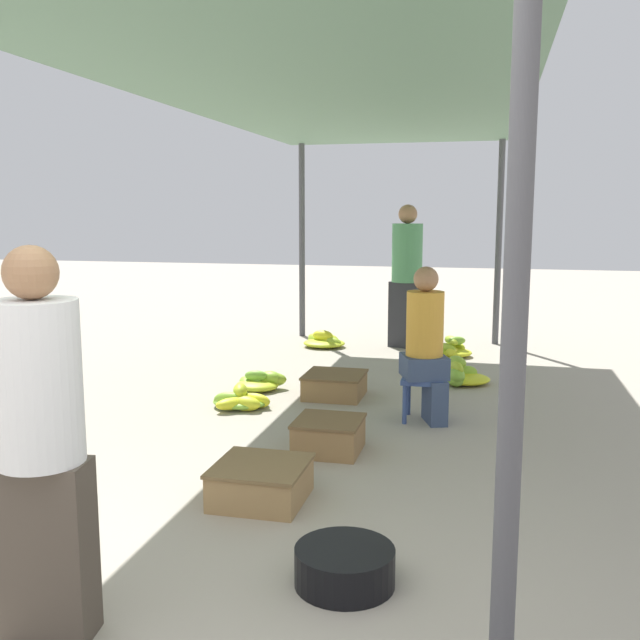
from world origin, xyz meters
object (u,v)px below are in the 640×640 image
at_px(banana_pile_left_0, 241,401).
at_px(crate_mid, 329,435).
at_px(vendor_foreground, 41,441).
at_px(banana_pile_left_2, 324,341).
at_px(banana_pile_right_0, 459,375).
at_px(crate_near, 261,482).
at_px(basin_black, 345,566).
at_px(shopper_walking_mid, 407,274).
at_px(crate_far, 335,385).
at_px(stool, 424,385).
at_px(banana_pile_left_1, 260,382).
at_px(vendor_seated, 427,343).
at_px(banana_pile_right_1, 451,349).

relative_size(banana_pile_left_0, crate_mid, 1.13).
height_order(vendor_foreground, banana_pile_left_2, vendor_foreground).
height_order(banana_pile_right_0, crate_near, banana_pile_right_0).
distance_m(basin_black, banana_pile_right_0, 4.04).
bearing_deg(shopper_walking_mid, crate_far, -97.63).
distance_m(stool, crate_mid, 1.11).
bearing_deg(banana_pile_left_2, banana_pile_left_0, -91.21).
bearing_deg(banana_pile_left_0, vendor_foreground, -83.04).
relative_size(banana_pile_left_1, crate_far, 0.99).
xyz_separation_m(stool, basin_black, (-0.10, -2.70, -0.21)).
bearing_deg(basin_black, vendor_seated, 87.52).
height_order(stool, banana_pile_left_0, stool).
bearing_deg(banana_pile_left_1, shopper_walking_mid, 65.99).
xyz_separation_m(basin_black, shopper_walking_mid, (-0.42, 5.84, 0.84)).
height_order(banana_pile_right_0, shopper_walking_mid, shopper_walking_mid).
bearing_deg(banana_pile_left_2, banana_pile_left_1, -92.76).
xyz_separation_m(vendor_seated, basin_black, (-0.12, -2.69, -0.56)).
distance_m(banana_pile_right_1, crate_far, 2.31).
bearing_deg(vendor_seated, banana_pile_right_0, 80.85).
distance_m(banana_pile_left_0, banana_pile_right_0, 2.25).
xyz_separation_m(banana_pile_right_1, crate_mid, (-0.65, -3.61, 0.03)).
distance_m(basin_black, banana_pile_left_1, 3.69).
xyz_separation_m(stool, banana_pile_right_1, (0.07, 2.68, -0.21)).
distance_m(banana_pile_left_1, banana_pile_right_0, 1.97).
relative_size(basin_black, crate_near, 0.87).
relative_size(stool, banana_pile_left_1, 0.68).
distance_m(banana_pile_left_0, banana_pile_left_2, 2.92).
distance_m(banana_pile_left_2, crate_near, 4.85).
bearing_deg(banana_pile_left_0, banana_pile_left_2, 88.79).
distance_m(banana_pile_left_0, shopper_walking_mid, 3.43).
distance_m(vendor_foreground, crate_near, 1.69).
xyz_separation_m(banana_pile_left_0, crate_near, (0.80, -1.87, 0.05)).
relative_size(vendor_seated, banana_pile_right_1, 2.19).
relative_size(stool, banana_pile_left_2, 0.65).
xyz_separation_m(basin_black, banana_pile_left_0, (-1.48, 2.69, -0.02)).
xyz_separation_m(vendor_foreground, vendor_seated, (1.18, 3.36, -0.17)).
bearing_deg(banana_pile_left_1, vendor_seated, -22.23).
distance_m(stool, shopper_walking_mid, 3.25).
bearing_deg(banana_pile_left_1, banana_pile_right_1, 49.87).
relative_size(banana_pile_left_0, banana_pile_left_1, 0.99).
bearing_deg(banana_pile_right_0, banana_pile_left_0, -143.57).
xyz_separation_m(banana_pile_left_1, crate_far, (0.76, -0.10, 0.04)).
height_order(banana_pile_right_1, crate_near, banana_pile_right_1).
bearing_deg(banana_pile_right_0, shopper_walking_mid, 112.45).
bearing_deg(shopper_walking_mid, banana_pile_right_0, -67.55).
bearing_deg(shopper_walking_mid, banana_pile_right_1, -38.22).
bearing_deg(crate_far, banana_pile_left_2, 105.48).
relative_size(crate_mid, crate_far, 0.87).
xyz_separation_m(vendor_foreground, shopper_walking_mid, (0.65, 6.51, 0.11)).
xyz_separation_m(vendor_foreground, banana_pile_right_0, (1.40, 4.69, -0.72)).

